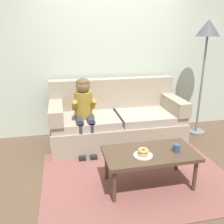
# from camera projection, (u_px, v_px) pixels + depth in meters

# --- Properties ---
(ground) EXTENTS (10.00, 10.00, 0.00)m
(ground) POSITION_uv_depth(u_px,v_px,m) (131.00, 167.00, 3.24)
(ground) COLOR brown
(wall_back) EXTENTS (8.00, 0.10, 2.80)m
(wall_back) POSITION_uv_depth(u_px,v_px,m) (110.00, 52.00, 4.09)
(wall_back) COLOR beige
(wall_back) RESTS_ON ground
(area_rug) EXTENTS (2.31, 1.67, 0.01)m
(area_rug) POSITION_uv_depth(u_px,v_px,m) (137.00, 177.00, 3.01)
(area_rug) COLOR brown
(area_rug) RESTS_ON ground
(couch) EXTENTS (2.08, 0.90, 1.00)m
(couch) POSITION_uv_depth(u_px,v_px,m) (116.00, 121.00, 3.92)
(couch) COLOR tan
(couch) RESTS_ON ground
(coffee_table) EXTENTS (1.05, 0.56, 0.44)m
(coffee_table) POSITION_uv_depth(u_px,v_px,m) (150.00, 156.00, 2.75)
(coffee_table) COLOR #4C3828
(coffee_table) RESTS_ON ground
(person_child) EXTENTS (0.34, 0.58, 1.10)m
(person_child) POSITION_uv_depth(u_px,v_px,m) (84.00, 108.00, 3.51)
(person_child) COLOR olive
(person_child) RESTS_ON ground
(plate) EXTENTS (0.21, 0.21, 0.01)m
(plate) POSITION_uv_depth(u_px,v_px,m) (143.00, 155.00, 2.64)
(plate) COLOR white
(plate) RESTS_ON coffee_table
(donut) EXTENTS (0.17, 0.17, 0.04)m
(donut) POSITION_uv_depth(u_px,v_px,m) (143.00, 153.00, 2.64)
(donut) COLOR tan
(donut) RESTS_ON plate
(donut_second) EXTENTS (0.17, 0.17, 0.04)m
(donut_second) POSITION_uv_depth(u_px,v_px,m) (143.00, 150.00, 2.63)
(donut_second) COLOR tan
(donut_second) RESTS_ON donut
(mug) EXTENTS (0.08, 0.08, 0.09)m
(mug) POSITION_uv_depth(u_px,v_px,m) (177.00, 148.00, 2.73)
(mug) COLOR #334C72
(mug) RESTS_ON coffee_table
(toy_controller) EXTENTS (0.23, 0.09, 0.05)m
(toy_controller) POSITION_uv_depth(u_px,v_px,m) (155.00, 163.00, 3.30)
(toy_controller) COLOR #339E56
(toy_controller) RESTS_ON ground
(floor_lamp) EXTENTS (0.38, 0.38, 1.92)m
(floor_lamp) POSITION_uv_depth(u_px,v_px,m) (207.00, 38.00, 3.83)
(floor_lamp) COLOR slate
(floor_lamp) RESTS_ON ground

